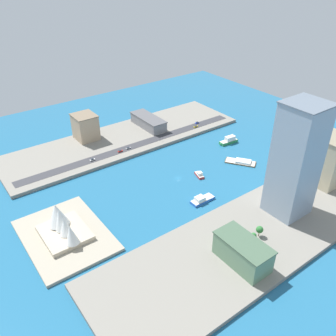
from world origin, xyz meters
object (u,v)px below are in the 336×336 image
(tugboat_red, at_px, (199,175))
(barge_flat_brown, at_px, (241,162))
(hatchback_blue, at_px, (197,123))
(traffic_light_waterfront, at_px, (160,137))
(pickup_red, at_px, (120,151))
(office_block_beige, at_px, (326,159))
(catamaran_blue, at_px, (202,199))
(van_white, at_px, (92,160))
(opera_landmark, at_px, (62,224))
(terminal_long_green, at_px, (243,252))
(apartment_midrise_tan, at_px, (85,127))
(tower_tall_glass, at_px, (296,161))
(sedan_silver, at_px, (128,148))
(taxi_yellow_cab, at_px, (196,126))
(warehouse_low_gray, at_px, (148,122))
(ferry_green_doubledeck, at_px, (229,140))

(tugboat_red, height_order, barge_flat_brown, tugboat_red)
(hatchback_blue, distance_m, traffic_light_waterfront, 56.32)
(tugboat_red, relative_size, pickup_red, 2.70)
(office_block_beige, bearing_deg, catamaran_blue, 67.84)
(van_white, bearing_deg, opera_landmark, 142.17)
(terminal_long_green, xyz_separation_m, opera_landmark, (88.18, 74.79, -1.65))
(van_white, xyz_separation_m, traffic_light_waterfront, (-4.61, -69.87, 3.39))
(tugboat_red, bearing_deg, apartment_midrise_tan, 22.41)
(hatchback_blue, bearing_deg, barge_flat_brown, 167.28)
(tower_tall_glass, relative_size, pickup_red, 17.67)
(office_block_beige, xyz_separation_m, sedan_silver, (137.75, 97.97, -18.95))
(apartment_midrise_tan, relative_size, opera_landmark, 0.70)
(catamaran_blue, distance_m, sedan_silver, 99.69)
(barge_flat_brown, relative_size, tower_tall_glass, 0.34)
(tower_tall_glass, distance_m, opera_landmark, 158.28)
(taxi_yellow_cab, xyz_separation_m, traffic_light_waterfront, (-3.34, 48.17, 3.45))
(apartment_midrise_tan, bearing_deg, office_block_beige, -146.49)
(terminal_long_green, relative_size, taxi_yellow_cab, 6.61)
(van_white, relative_size, opera_landmark, 0.14)
(apartment_midrise_tan, distance_m, taxi_yellow_cab, 112.71)
(van_white, bearing_deg, sedan_silver, -90.15)
(taxi_yellow_cab, bearing_deg, sedan_silver, 89.18)
(barge_flat_brown, distance_m, sedan_silver, 104.39)
(barge_flat_brown, relative_size, terminal_long_green, 0.79)
(sedan_silver, xyz_separation_m, taxi_yellow_cab, (-1.17, -81.41, 0.03))
(tugboat_red, xyz_separation_m, pickup_red, (71.02, 34.62, 2.34))
(barge_flat_brown, bearing_deg, warehouse_low_gray, 14.14)
(ferry_green_doubledeck, relative_size, catamaran_blue, 1.02)
(warehouse_low_gray, height_order, van_white, warehouse_low_gray)
(ferry_green_doubledeck, distance_m, pickup_red, 106.00)
(apartment_midrise_tan, xyz_separation_m, tower_tall_glass, (-188.38, -64.71, 28.03))
(tower_tall_glass, relative_size, van_white, 16.13)
(barge_flat_brown, height_order, tower_tall_glass, tower_tall_glass)
(opera_landmark, bearing_deg, tugboat_red, -89.20)
(pickup_red, bearing_deg, traffic_light_waterfront, -95.12)
(barge_flat_brown, height_order, taxi_yellow_cab, taxi_yellow_cab)
(traffic_light_waterfront, bearing_deg, tugboat_red, 173.55)
(barge_flat_brown, xyz_separation_m, van_white, (77.55, 106.56, 2.78))
(hatchback_blue, bearing_deg, tower_tall_glass, 163.18)
(barge_flat_brown, bearing_deg, catamaran_blue, 108.62)
(hatchback_blue, relative_size, taxi_yellow_cab, 0.83)
(sedan_silver, bearing_deg, hatchback_blue, -86.60)
(tugboat_red, relative_size, opera_landmark, 0.35)
(terminal_long_green, bearing_deg, catamaran_blue, -20.49)
(opera_landmark, bearing_deg, barge_flat_brown, -91.42)
(van_white, bearing_deg, office_block_beige, -135.68)
(hatchback_blue, bearing_deg, catamaran_blue, 141.18)
(catamaran_blue, distance_m, traffic_light_waterfront, 99.54)
(apartment_midrise_tan, bearing_deg, ferry_green_doubledeck, -128.14)
(catamaran_blue, distance_m, barge_flat_brown, 69.31)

